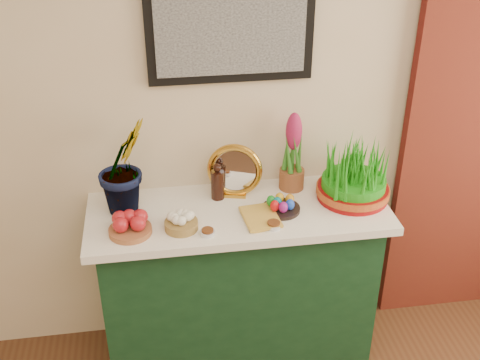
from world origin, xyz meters
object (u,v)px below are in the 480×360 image
object	(u,v)px
mirror	(235,171)
book	(244,219)
wheatgrass_sabzeh	(354,175)
hyacinth_green	(123,152)
sideboard	(239,286)

from	to	relation	value
mirror	book	size ratio (longest dim) A/B	1.33
wheatgrass_sabzeh	hyacinth_green	bearing A→B (deg)	176.70
mirror	book	distance (m)	0.27
book	wheatgrass_sabzeh	bearing A→B (deg)	7.35
hyacinth_green	book	bearing A→B (deg)	-58.75
mirror	wheatgrass_sabzeh	size ratio (longest dim) A/B	0.78
hyacinth_green	book	size ratio (longest dim) A/B	2.92
book	sideboard	bearing A→B (deg)	87.99
sideboard	wheatgrass_sabzeh	distance (m)	0.81
sideboard	mirror	xyz separation A→B (m)	(0.00, 0.13, 0.59)
hyacinth_green	wheatgrass_sabzeh	world-z (taller)	hyacinth_green
hyacinth_green	wheatgrass_sabzeh	distance (m)	1.07
sideboard	book	distance (m)	0.49
book	mirror	bearing A→B (deg)	85.52
sideboard	mirror	distance (m)	0.61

